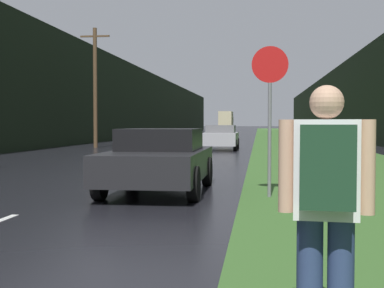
{
  "coord_description": "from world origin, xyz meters",
  "views": [
    {
      "loc": [
        3.85,
        -0.09,
        1.46
      ],
      "look_at": [
        1.92,
        15.31,
        0.86
      ],
      "focal_mm": 50.0,
      "sensor_mm": 36.0,
      "label": 1
    }
  ],
  "objects": [
    {
      "name": "treeline_far_side",
      "position": [
        -9.5,
        50.0,
        3.67
      ],
      "size": [
        2.0,
        140.0,
        7.33
      ],
      "primitive_type": "cube",
      "color": "black",
      "rests_on": "ground_plane"
    },
    {
      "name": "lane_stripe_d",
      "position": [
        0.0,
        20.47,
        0.0
      ],
      "size": [
        0.12,
        3.0,
        0.01
      ],
      "primitive_type": "cube",
      "color": "silver",
      "rests_on": "ground_plane"
    },
    {
      "name": "lane_stripe_e",
      "position": [
        0.0,
        27.47,
        0.0
      ],
      "size": [
        0.12,
        3.0,
        0.01
      ],
      "primitive_type": "cube",
      "color": "silver",
      "rests_on": "ground_plane"
    },
    {
      "name": "utility_pole_far",
      "position": [
        -5.98,
        31.32,
        3.74
      ],
      "size": [
        1.8,
        0.24,
        7.22
      ],
      "color": "#4C3823",
      "rests_on": "ground_plane"
    },
    {
      "name": "delivery_truck",
      "position": [
        -1.75,
        92.52,
        1.85
      ],
      "size": [
        2.37,
        8.49,
        3.52
      ],
      "color": "#6E684F",
      "rests_on": "ground_plane"
    },
    {
      "name": "hitchhiker_with_backpack",
      "position": [
        4.26,
        3.27,
        0.97
      ],
      "size": [
        0.59,
        0.43,
        1.69
      ],
      "rotation": [
        0.0,
        0.0,
        -0.09
      ],
      "color": "navy",
      "rests_on": "ground_plane"
    },
    {
      "name": "lane_stripe_f",
      "position": [
        0.0,
        34.47,
        0.0
      ],
      "size": [
        0.12,
        3.0,
        0.01
      ],
      "primitive_type": "cube",
      "color": "silver",
      "rests_on": "ground_plane"
    },
    {
      "name": "car_passing_far",
      "position": [
        1.75,
        29.64,
        0.7
      ],
      "size": [
        1.94,
        4.36,
        1.36
      ],
      "rotation": [
        0.0,
        0.0,
        3.14
      ],
      "color": "#9E9EA3",
      "rests_on": "ground_plane"
    },
    {
      "name": "lane_stripe_c",
      "position": [
        0.0,
        13.47,
        0.0
      ],
      "size": [
        0.12,
        3.0,
        0.01
      ],
      "primitive_type": "cube",
      "color": "silver",
      "rests_on": "ground_plane"
    },
    {
      "name": "car_passing_near",
      "position": [
        1.75,
        11.1,
        0.69
      ],
      "size": [
        2.0,
        4.28,
        1.35
      ],
      "rotation": [
        0.0,
        0.0,
        3.14
      ],
      "color": "black",
      "rests_on": "ground_plane"
    },
    {
      "name": "stop_sign",
      "position": [
        4.06,
        10.42,
        1.83
      ],
      "size": [
        0.71,
        0.07,
        2.96
      ],
      "color": "slate",
      "rests_on": "ground_plane"
    },
    {
      "name": "treeline_near_side",
      "position": [
        12.5,
        50.0,
        3.53
      ],
      "size": [
        2.0,
        140.0,
        7.07
      ],
      "primitive_type": "cube",
      "color": "black",
      "rests_on": "ground_plane"
    },
    {
      "name": "grass_verge",
      "position": [
        6.5,
        40.0,
        0.01
      ],
      "size": [
        6.0,
        240.0,
        0.02
      ],
      "primitive_type": "cube",
      "color": "#386028",
      "rests_on": "ground_plane"
    }
  ]
}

